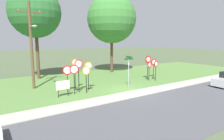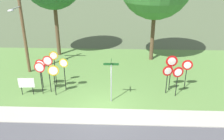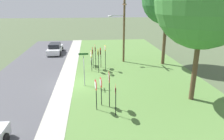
{
  "view_description": "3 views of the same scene",
  "coord_description": "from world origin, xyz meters",
  "px_view_note": "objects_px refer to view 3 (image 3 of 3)",
  "views": [
    {
      "loc": [
        -10.18,
        -12.29,
        4.34
      ],
      "look_at": [
        0.18,
        3.19,
        1.42
      ],
      "focal_mm": 30.71,
      "sensor_mm": 36.0,
      "label": 1
    },
    {
      "loc": [
        1.07,
        -12.43,
        8.08
      ],
      "look_at": [
        0.45,
        2.95,
        1.43
      ],
      "focal_mm": 37.42,
      "sensor_mm": 36.0,
      "label": 2
    },
    {
      "loc": [
        17.55,
        1.53,
        7.04
      ],
      "look_at": [
        1.53,
        3.24,
        1.72
      ],
      "focal_mm": 33.48,
      "sensor_mm": 36.0,
      "label": 3
    }
  ],
  "objects_px": {
    "stop_sign_far_center": "(100,53)",
    "oak_tree_right": "(204,1)",
    "stop_sign_far_right": "(93,53)",
    "parked_hatchback_near": "(55,49)",
    "utility_pole": "(123,27)",
    "street_name_post": "(84,67)",
    "yield_sign_near_right": "(101,85)",
    "stop_sign_center_tall": "(91,56)",
    "yield_sign_near_left": "(109,80)",
    "notice_board": "(91,59)",
    "stop_sign_near_left": "(95,52)",
    "yield_sign_far_left": "(115,92)",
    "stop_sign_near_right": "(105,52)",
    "yield_sign_far_right": "(96,88)",
    "stop_sign_far_left": "(98,56)"
  },
  "relations": [
    {
      "from": "yield_sign_near_left",
      "to": "stop_sign_center_tall",
      "type": "bearing_deg",
      "value": -171.27
    },
    {
      "from": "stop_sign_near_left",
      "to": "stop_sign_far_center",
      "type": "height_order",
      "value": "stop_sign_near_left"
    },
    {
      "from": "yield_sign_near_right",
      "to": "street_name_post",
      "type": "bearing_deg",
      "value": -172.11
    },
    {
      "from": "stop_sign_center_tall",
      "to": "parked_hatchback_near",
      "type": "relative_size",
      "value": 0.48
    },
    {
      "from": "oak_tree_right",
      "to": "utility_pole",
      "type": "bearing_deg",
      "value": -161.44
    },
    {
      "from": "yield_sign_near_left",
      "to": "stop_sign_far_left",
      "type": "bearing_deg",
      "value": -176.07
    },
    {
      "from": "stop_sign_near_left",
      "to": "stop_sign_far_center",
      "type": "bearing_deg",
      "value": 143.59
    },
    {
      "from": "oak_tree_right",
      "to": "street_name_post",
      "type": "bearing_deg",
      "value": -113.73
    },
    {
      "from": "stop_sign_far_center",
      "to": "oak_tree_right",
      "type": "xyz_separation_m",
      "value": [
        8.62,
        6.34,
        5.4
      ]
    },
    {
      "from": "stop_sign_center_tall",
      "to": "yield_sign_near_right",
      "type": "relative_size",
      "value": 1.07
    },
    {
      "from": "stop_sign_center_tall",
      "to": "yield_sign_far_left",
      "type": "bearing_deg",
      "value": -0.8
    },
    {
      "from": "yield_sign_far_right",
      "to": "parked_hatchback_near",
      "type": "height_order",
      "value": "yield_sign_far_right"
    },
    {
      "from": "stop_sign_far_right",
      "to": "parked_hatchback_near",
      "type": "relative_size",
      "value": 0.51
    },
    {
      "from": "utility_pole",
      "to": "oak_tree_right",
      "type": "distance_m",
      "value": 11.65
    },
    {
      "from": "yield_sign_far_right",
      "to": "street_name_post",
      "type": "xyz_separation_m",
      "value": [
        -4.4,
        -0.85,
        0.11
      ]
    },
    {
      "from": "stop_sign_far_center",
      "to": "parked_hatchback_near",
      "type": "bearing_deg",
      "value": -131.06
    },
    {
      "from": "stop_sign_center_tall",
      "to": "stop_sign_far_left",
      "type": "bearing_deg",
      "value": 42.91
    },
    {
      "from": "notice_board",
      "to": "stop_sign_near_right",
      "type": "bearing_deg",
      "value": 38.44
    },
    {
      "from": "stop_sign_near_right",
      "to": "street_name_post",
      "type": "xyz_separation_m",
      "value": [
        4.21,
        -2.13,
        -0.2
      ]
    },
    {
      "from": "stop_sign_near_left",
      "to": "yield_sign_far_left",
      "type": "distance_m",
      "value": 9.69
    },
    {
      "from": "stop_sign_center_tall",
      "to": "yield_sign_far_right",
      "type": "relative_size",
      "value": 1.03
    },
    {
      "from": "stop_sign_far_center",
      "to": "utility_pole",
      "type": "height_order",
      "value": "utility_pole"
    },
    {
      "from": "stop_sign_far_left",
      "to": "yield_sign_near_right",
      "type": "relative_size",
      "value": 1.17
    },
    {
      "from": "stop_sign_far_left",
      "to": "yield_sign_near_left",
      "type": "relative_size",
      "value": 0.93
    },
    {
      "from": "stop_sign_center_tall",
      "to": "yield_sign_near_right",
      "type": "height_order",
      "value": "stop_sign_center_tall"
    },
    {
      "from": "stop_sign_far_left",
      "to": "street_name_post",
      "type": "relative_size",
      "value": 0.85
    },
    {
      "from": "stop_sign_far_right",
      "to": "notice_board",
      "type": "xyz_separation_m",
      "value": [
        -1.01,
        -0.15,
        -0.9
      ]
    },
    {
      "from": "parked_hatchback_near",
      "to": "utility_pole",
      "type": "bearing_deg",
      "value": 57.7
    },
    {
      "from": "notice_board",
      "to": "oak_tree_right",
      "type": "height_order",
      "value": "oak_tree_right"
    },
    {
      "from": "stop_sign_center_tall",
      "to": "stop_sign_near_left",
      "type": "bearing_deg",
      "value": 126.98
    },
    {
      "from": "stop_sign_far_right",
      "to": "oak_tree_right",
      "type": "distance_m",
      "value": 12.25
    },
    {
      "from": "yield_sign_near_left",
      "to": "notice_board",
      "type": "xyz_separation_m",
      "value": [
        -9.97,
        -1.08,
        -1.15
      ]
    },
    {
      "from": "yield_sign_far_right",
      "to": "stop_sign_far_left",
      "type": "bearing_deg",
      "value": 166.15
    },
    {
      "from": "yield_sign_near_left",
      "to": "yield_sign_far_right",
      "type": "height_order",
      "value": "yield_sign_near_left"
    },
    {
      "from": "stop_sign_near_left",
      "to": "stop_sign_center_tall",
      "type": "bearing_deg",
      "value": -42.13
    },
    {
      "from": "stop_sign_near_left",
      "to": "street_name_post",
      "type": "distance_m",
      "value": 4.48
    },
    {
      "from": "yield_sign_far_right",
      "to": "stop_sign_far_center",
      "type": "bearing_deg",
      "value": 164.9
    },
    {
      "from": "stop_sign_far_center",
      "to": "yield_sign_near_right",
      "type": "distance_m",
      "value": 8.91
    },
    {
      "from": "street_name_post",
      "to": "utility_pole",
      "type": "xyz_separation_m",
      "value": [
        -7.17,
        4.43,
        2.39
      ]
    },
    {
      "from": "stop_sign_near_left",
      "to": "utility_pole",
      "type": "xyz_separation_m",
      "value": [
        -2.83,
        3.34,
        2.13
      ]
    },
    {
      "from": "yield_sign_far_left",
      "to": "oak_tree_right",
      "type": "distance_m",
      "value": 8.24
    },
    {
      "from": "stop_sign_center_tall",
      "to": "parked_hatchback_near",
      "type": "xyz_separation_m",
      "value": [
        -8.79,
        -5.03,
        -1.02
      ]
    },
    {
      "from": "street_name_post",
      "to": "yield_sign_far_right",
      "type": "bearing_deg",
      "value": 10.66
    },
    {
      "from": "yield_sign_far_right",
      "to": "oak_tree_right",
      "type": "height_order",
      "value": "oak_tree_right"
    },
    {
      "from": "stop_sign_far_left",
      "to": "parked_hatchback_near",
      "type": "height_order",
      "value": "stop_sign_far_left"
    },
    {
      "from": "yield_sign_far_left",
      "to": "notice_board",
      "type": "xyz_separation_m",
      "value": [
        -11.15,
        -1.37,
        -0.81
      ]
    },
    {
      "from": "oak_tree_right",
      "to": "parked_hatchback_near",
      "type": "relative_size",
      "value": 2.17
    },
    {
      "from": "stop_sign_near_right",
      "to": "oak_tree_right",
      "type": "height_order",
      "value": "oak_tree_right"
    },
    {
      "from": "stop_sign_near_left",
      "to": "stop_sign_center_tall",
      "type": "relative_size",
      "value": 1.22
    },
    {
      "from": "stop_sign_far_center",
      "to": "yield_sign_near_right",
      "type": "xyz_separation_m",
      "value": [
        8.89,
        -0.47,
        -0.08
      ]
    }
  ]
}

